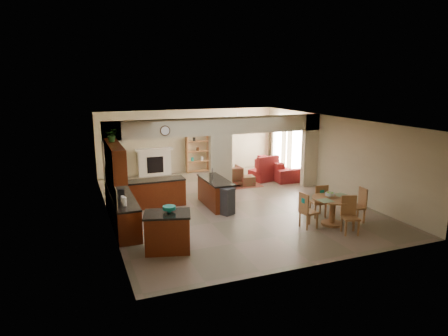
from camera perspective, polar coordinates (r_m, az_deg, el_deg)
name	(u,v)px	position (r m, az deg, el deg)	size (l,w,h in m)	color
floor	(231,203)	(13.59, 1.02, -4.99)	(10.00, 10.00, 0.00)	#776352
ceiling	(231,120)	(13.02, 1.06, 6.84)	(10.00, 10.00, 0.00)	white
wall_back	(189,141)	(17.88, -5.06, 3.85)	(8.00, 8.00, 0.00)	#C5B890
wall_front	(318,206)	(8.96, 13.32, -5.33)	(8.00, 8.00, 0.00)	#C5B890
wall_left	(106,172)	(12.32, -16.45, -0.61)	(10.00, 10.00, 0.00)	#C5B890
wall_right	(332,154)	(15.18, 15.16, 1.90)	(10.00, 10.00, 0.00)	#C5B890
partition_left_pier	(113,165)	(13.31, -15.56, 0.41)	(0.60, 0.25, 2.80)	#C5B890
partition_center_pier	(221,165)	(14.20, -0.50, 0.39)	(0.80, 0.25, 2.20)	#C5B890
partition_right_pier	(310,150)	(15.82, 12.15, 2.47)	(0.60, 0.25, 2.80)	#C5B890
partition_header	(220,126)	(13.97, -0.51, 6.00)	(8.00, 0.25, 0.60)	#C5B890
kitchen_counter	(135,202)	(12.40, -12.66, -4.80)	(2.52, 3.29, 1.48)	#491608
upper_cabinets	(115,160)	(11.44, -15.35, 1.14)	(0.35, 2.40, 0.90)	#491608
peninsula	(216,192)	(13.15, -1.21, -3.51)	(0.70, 1.85, 0.91)	#491608
wall_clock	(165,131)	(13.26, -8.41, 5.30)	(0.34, 0.34, 0.03)	#4A2F18
rug	(239,184)	(15.89, 2.15, -2.36)	(1.60, 1.30, 0.01)	brown
fireplace	(155,162)	(17.49, -9.90, 0.90)	(1.60, 0.35, 1.20)	silver
shelving_unit	(198,152)	(17.90, -3.80, 2.26)	(1.00, 0.32, 1.80)	olive
window_a	(298,150)	(17.07, 10.49, 2.59)	(0.02, 0.90, 1.90)	white
window_b	(278,144)	(18.52, 7.73, 3.46)	(0.02, 0.90, 1.90)	white
glazed_door	(287,150)	(17.81, 9.04, 2.57)	(0.02, 0.70, 2.10)	white
drape_a_left	(305,152)	(16.55, 11.46, 2.24)	(0.10, 0.28, 2.30)	#411C1A
drape_a_right	(290,147)	(17.56, 9.35, 2.91)	(0.10, 0.28, 2.30)	#411C1A
drape_b_left	(284,146)	(17.98, 8.54, 3.17)	(0.10, 0.28, 2.30)	#411C1A
drape_b_right	(271,142)	(19.02, 6.75, 3.73)	(0.10, 0.28, 2.30)	#411C1A
ceiling_fan	(237,118)	(16.37, 1.94, 7.18)	(1.00, 1.00, 0.10)	white
kitchen_island	(168,232)	(9.89, -8.05, -9.01)	(1.28, 1.05, 0.96)	#491608
teal_bowl	(169,209)	(9.77, -7.84, -5.83)	(0.31, 0.31, 0.15)	#148E7F
trash_can	(228,202)	(12.34, 0.52, -4.92)	(0.37, 0.31, 0.78)	#2B2B2D
dining_table	(333,207)	(11.87, 15.26, -5.40)	(1.18, 1.18, 0.81)	olive
fruit_bowl	(330,195)	(11.80, 14.91, -3.70)	(0.28, 0.28, 0.15)	#66AC25
sofa	(278,167)	(17.29, 7.67, 0.09)	(1.05, 2.69, 0.79)	maroon
chaise	(264,175)	(16.68, 5.72, -0.97)	(1.05, 0.86, 0.42)	maroon
armchair	(230,176)	(15.70, 0.85, -1.10)	(0.83, 0.85, 0.77)	maroon
ottoman	(247,181)	(15.76, 3.36, -1.82)	(0.51, 0.51, 0.37)	maroon
plant	(112,135)	(11.70, -15.73, 4.55)	(0.35, 0.30, 0.39)	#215115
chair_north	(320,200)	(12.38, 13.50, -4.42)	(0.47, 0.47, 1.02)	olive
chair_east	(359,204)	(12.33, 18.74, -4.84)	(0.47, 0.47, 1.02)	olive
chair_south	(350,213)	(11.38, 17.50, -6.18)	(0.53, 0.53, 1.02)	olive
chair_west	(306,209)	(11.42, 11.70, -5.78)	(0.45, 0.45, 1.02)	olive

